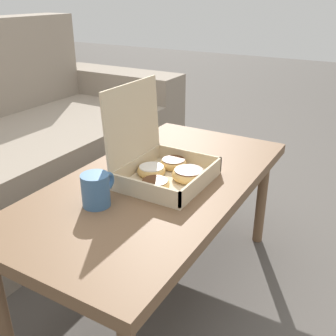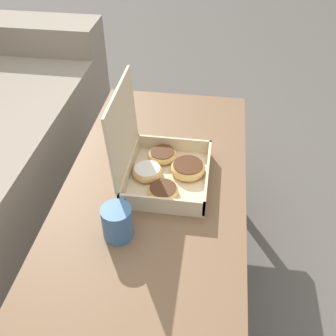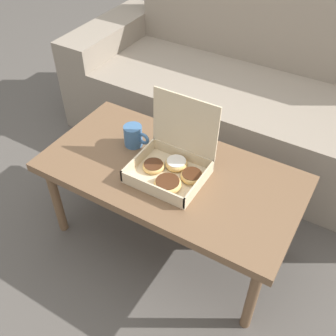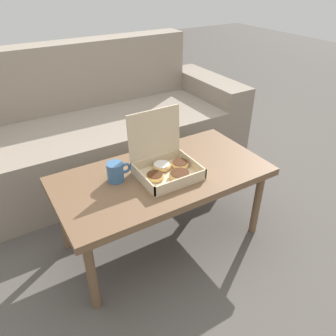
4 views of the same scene
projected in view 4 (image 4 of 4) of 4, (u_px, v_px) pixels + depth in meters
name	position (u px, v px, depth m)	size (l,w,h in m)	color
ground_plane	(154.00, 226.00, 2.08)	(12.00, 12.00, 0.00)	#514C47
couch	(100.00, 132.00, 2.51)	(2.21, 0.86, 0.94)	gray
coffee_table	(162.00, 180.00, 1.77)	(1.14, 0.59, 0.47)	brown
pastry_box	(167.00, 165.00, 1.72)	(0.31, 0.28, 0.32)	beige
coffee_mug	(116.00, 172.00, 1.66)	(0.13, 0.08, 0.10)	#3D6693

